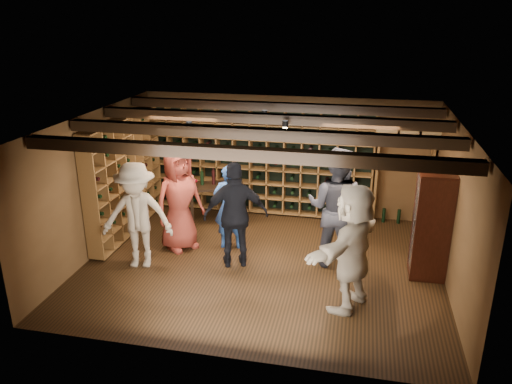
% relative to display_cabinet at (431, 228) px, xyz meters
% --- Properties ---
extents(ground, '(6.00, 6.00, 0.00)m').
position_rel_display_cabinet_xyz_m(ground, '(-2.71, -0.20, -0.86)').
color(ground, black).
rests_on(ground, ground).
extents(room_shell, '(6.00, 6.00, 6.00)m').
position_rel_display_cabinet_xyz_m(room_shell, '(-2.71, -0.15, 1.56)').
color(room_shell, brown).
rests_on(room_shell, ground).
extents(wine_rack_back, '(4.65, 0.30, 2.20)m').
position_rel_display_cabinet_xyz_m(wine_rack_back, '(-3.24, 2.13, 0.29)').
color(wine_rack_back, brown).
rests_on(wine_rack_back, ground).
extents(wine_rack_left, '(0.30, 2.65, 2.20)m').
position_rel_display_cabinet_xyz_m(wine_rack_left, '(-5.54, 0.62, 0.29)').
color(wine_rack_left, brown).
rests_on(wine_rack_left, ground).
extents(crate_shelf, '(1.20, 0.32, 2.07)m').
position_rel_display_cabinet_xyz_m(crate_shelf, '(-0.31, 2.12, 0.71)').
color(crate_shelf, brown).
rests_on(crate_shelf, ground).
extents(display_cabinet, '(0.55, 0.50, 1.75)m').
position_rel_display_cabinet_xyz_m(display_cabinet, '(0.00, 0.00, 0.00)').
color(display_cabinet, '#33120A').
rests_on(display_cabinet, ground).
extents(man_blue_shirt, '(0.63, 0.47, 1.58)m').
position_rel_display_cabinet_xyz_m(man_blue_shirt, '(-3.42, 0.36, -0.07)').
color(man_blue_shirt, navy).
rests_on(man_blue_shirt, ground).
extents(man_grey_suit, '(1.16, 0.99, 2.07)m').
position_rel_display_cabinet_xyz_m(man_grey_suit, '(-1.52, 0.10, 0.18)').
color(man_grey_suit, black).
rests_on(man_grey_suit, ground).
extents(guest_red_floral, '(1.04, 1.09, 1.88)m').
position_rel_display_cabinet_xyz_m(guest_red_floral, '(-4.29, 0.15, 0.08)').
color(guest_red_floral, maroon).
rests_on(guest_red_floral, ground).
extents(guest_woman_black, '(1.16, 0.76, 1.84)m').
position_rel_display_cabinet_xyz_m(guest_woman_black, '(-3.14, -0.29, 0.06)').
color(guest_woman_black, black).
rests_on(guest_woman_black, ground).
extents(guest_khaki, '(1.28, 0.88, 1.83)m').
position_rel_display_cabinet_xyz_m(guest_khaki, '(-4.74, -0.64, 0.06)').
color(guest_khaki, gray).
rests_on(guest_khaki, ground).
extents(guest_beige, '(1.28, 1.84, 1.91)m').
position_rel_display_cabinet_xyz_m(guest_beige, '(-1.21, -1.17, 0.10)').
color(guest_beige, gray).
rests_on(guest_beige, ground).
extents(tasting_table, '(1.22, 0.91, 1.11)m').
position_rel_display_cabinet_xyz_m(tasting_table, '(-3.97, 1.37, -0.12)').
color(tasting_table, black).
rests_on(tasting_table, ground).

